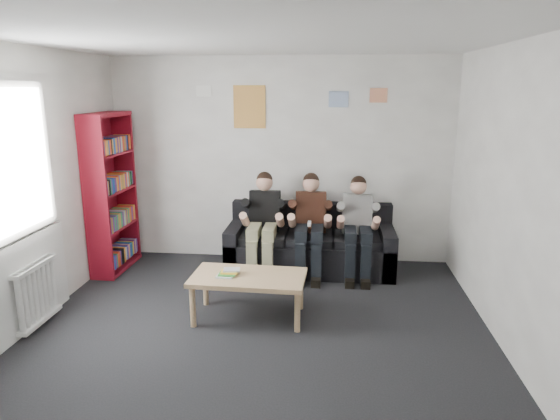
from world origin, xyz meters
name	(u,v)px	position (x,y,z in m)	size (l,w,h in m)	color
room_shell	(250,203)	(0.00, 0.00, 1.35)	(5.00, 5.00, 5.00)	black
sofa	(310,247)	(0.43, 2.10, 0.29)	(2.11, 0.86, 0.81)	black
bookshelf	(112,193)	(-2.07, 1.86, 1.00)	(0.30, 0.90, 2.00)	maroon
coffee_table	(248,281)	(-0.13, 0.61, 0.40)	(1.14, 0.63, 0.46)	#D4B77A
game_cases	(228,273)	(-0.33, 0.59, 0.48)	(0.22, 0.20, 0.05)	silver
person_left	(263,224)	(-0.16, 1.91, 0.63)	(0.38, 0.82, 1.27)	black
person_middle	(310,226)	(0.43, 1.91, 0.63)	(0.38, 0.82, 1.27)	#442316
person_right	(358,228)	(1.02, 1.91, 0.62)	(0.37, 0.79, 1.24)	white
radiator	(37,293)	(-2.15, 0.20, 0.35)	(0.10, 0.64, 0.60)	white
window	(21,226)	(-2.22, 0.20, 1.03)	(0.05, 1.30, 2.36)	white
poster_large	(250,107)	(-0.40, 2.49, 2.05)	(0.42, 0.01, 0.55)	#CFC749
poster_blue	(339,99)	(0.75, 2.49, 2.15)	(0.25, 0.01, 0.20)	#396EC1
poster_pink	(379,95)	(1.25, 2.49, 2.20)	(0.22, 0.01, 0.18)	#D94386
poster_sign	(204,91)	(-1.00, 2.49, 2.25)	(0.20, 0.01, 0.14)	white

